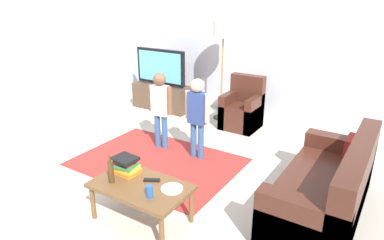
{
  "coord_description": "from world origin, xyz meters",
  "views": [
    {
      "loc": [
        2.32,
        -3.03,
        2.26
      ],
      "look_at": [
        0.0,
        0.6,
        0.65
      ],
      "focal_mm": 32.43,
      "sensor_mm": 36.0,
      "label": 1
    }
  ],
  "objects_px": {
    "tv_remote": "(152,180)",
    "plate": "(172,189)",
    "floor_lamp": "(223,34)",
    "child_near_tv": "(160,104)",
    "coffee_table": "(141,189)",
    "child_center": "(197,112)",
    "soda_can": "(150,191)",
    "armchair": "(243,111)",
    "book_stack": "(126,165)",
    "tv": "(160,68)",
    "tv_stand": "(162,97)",
    "bottle": "(111,171)",
    "couch": "(330,191)"
  },
  "relations": [
    {
      "from": "tv_remote",
      "to": "plate",
      "type": "distance_m",
      "value": 0.27
    },
    {
      "from": "floor_lamp",
      "to": "plate",
      "type": "xyz_separation_m",
      "value": [
        1.09,
        -3.09,
        -1.12
      ]
    },
    {
      "from": "floor_lamp",
      "to": "plate",
      "type": "distance_m",
      "value": 3.46
    },
    {
      "from": "child_near_tv",
      "to": "coffee_table",
      "type": "distance_m",
      "value": 1.84
    },
    {
      "from": "child_center",
      "to": "soda_can",
      "type": "bearing_deg",
      "value": -73.14
    },
    {
      "from": "armchair",
      "to": "book_stack",
      "type": "xyz_separation_m",
      "value": [
        -0.05,
        -2.89,
        0.21
      ]
    },
    {
      "from": "tv",
      "to": "plate",
      "type": "distance_m",
      "value": 3.77
    },
    {
      "from": "coffee_table",
      "to": "tv_stand",
      "type": "bearing_deg",
      "value": 123.91
    },
    {
      "from": "armchair",
      "to": "child_near_tv",
      "type": "relative_size",
      "value": 0.78
    },
    {
      "from": "soda_can",
      "to": "plate",
      "type": "relative_size",
      "value": 0.55
    },
    {
      "from": "armchair",
      "to": "plate",
      "type": "xyz_separation_m",
      "value": [
        0.57,
        -2.89,
        0.13
      ]
    },
    {
      "from": "tv_stand",
      "to": "bottle",
      "type": "relative_size",
      "value": 3.98
    },
    {
      "from": "couch",
      "to": "bottle",
      "type": "distance_m",
      "value": 2.28
    },
    {
      "from": "armchair",
      "to": "tv_remote",
      "type": "distance_m",
      "value": 2.89
    },
    {
      "from": "floor_lamp",
      "to": "tv_remote",
      "type": "distance_m",
      "value": 3.36
    },
    {
      "from": "armchair",
      "to": "soda_can",
      "type": "xyz_separation_m",
      "value": [
        0.47,
        -3.11,
        0.18
      ]
    },
    {
      "from": "armchair",
      "to": "tv_remote",
      "type": "relative_size",
      "value": 5.29
    },
    {
      "from": "tv",
      "to": "armchair",
      "type": "height_order",
      "value": "tv"
    },
    {
      "from": "floor_lamp",
      "to": "bottle",
      "type": "xyz_separation_m",
      "value": [
        0.49,
        -3.31,
        -1.0
      ]
    },
    {
      "from": "coffee_table",
      "to": "child_near_tv",
      "type": "bearing_deg",
      "value": 120.92
    },
    {
      "from": "tv_stand",
      "to": "floor_lamp",
      "type": "distance_m",
      "value": 1.82
    },
    {
      "from": "tv",
      "to": "child_near_tv",
      "type": "xyz_separation_m",
      "value": [
        1.11,
        -1.46,
        -0.15
      ]
    },
    {
      "from": "tv",
      "to": "couch",
      "type": "relative_size",
      "value": 0.61
    },
    {
      "from": "armchair",
      "to": "soda_can",
      "type": "bearing_deg",
      "value": -81.48
    },
    {
      "from": "child_center",
      "to": "book_stack",
      "type": "height_order",
      "value": "child_center"
    },
    {
      "from": "child_near_tv",
      "to": "tv_remote",
      "type": "distance_m",
      "value": 1.76
    },
    {
      "from": "book_stack",
      "to": "coffee_table",
      "type": "bearing_deg",
      "value": -19.87
    },
    {
      "from": "book_stack",
      "to": "tv_remote",
      "type": "distance_m",
      "value": 0.35
    },
    {
      "from": "couch",
      "to": "armchair",
      "type": "bearing_deg",
      "value": 134.99
    },
    {
      "from": "tv_remote",
      "to": "soda_can",
      "type": "distance_m",
      "value": 0.3
    },
    {
      "from": "floor_lamp",
      "to": "soda_can",
      "type": "xyz_separation_m",
      "value": [
        0.99,
        -3.31,
        -1.06
      ]
    },
    {
      "from": "armchair",
      "to": "tv",
      "type": "bearing_deg",
      "value": 179.41
    },
    {
      "from": "child_center",
      "to": "plate",
      "type": "relative_size",
      "value": 5.27
    },
    {
      "from": "floor_lamp",
      "to": "soda_can",
      "type": "relative_size",
      "value": 14.83
    },
    {
      "from": "floor_lamp",
      "to": "couch",
      "type": "bearing_deg",
      "value": -40.68
    },
    {
      "from": "couch",
      "to": "coffee_table",
      "type": "xyz_separation_m",
      "value": [
        -1.61,
        -1.14,
        0.08
      ]
    },
    {
      "from": "armchair",
      "to": "child_near_tv",
      "type": "bearing_deg",
      "value": -115.34
    },
    {
      "from": "tv_stand",
      "to": "child_center",
      "type": "bearing_deg",
      "value": -40.27
    },
    {
      "from": "tv",
      "to": "soda_can",
      "type": "relative_size",
      "value": 9.17
    },
    {
      "from": "bottle",
      "to": "book_stack",
      "type": "bearing_deg",
      "value": 93.34
    },
    {
      "from": "tv",
      "to": "floor_lamp",
      "type": "height_order",
      "value": "floor_lamp"
    },
    {
      "from": "tv_stand",
      "to": "couch",
      "type": "bearing_deg",
      "value": -27.46
    },
    {
      "from": "armchair",
      "to": "coffee_table",
      "type": "distance_m",
      "value": 3.01
    },
    {
      "from": "book_stack",
      "to": "tv_remote",
      "type": "bearing_deg",
      "value": 2.35
    },
    {
      "from": "child_near_tv",
      "to": "soda_can",
      "type": "bearing_deg",
      "value": -55.49
    },
    {
      "from": "plate",
      "to": "armchair",
      "type": "bearing_deg",
      "value": 101.08
    },
    {
      "from": "tv_stand",
      "to": "child_near_tv",
      "type": "bearing_deg",
      "value": -53.16
    },
    {
      "from": "couch",
      "to": "book_stack",
      "type": "height_order",
      "value": "couch"
    },
    {
      "from": "soda_can",
      "to": "plate",
      "type": "height_order",
      "value": "soda_can"
    },
    {
      "from": "armchair",
      "to": "floor_lamp",
      "type": "relative_size",
      "value": 0.51
    }
  ]
}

